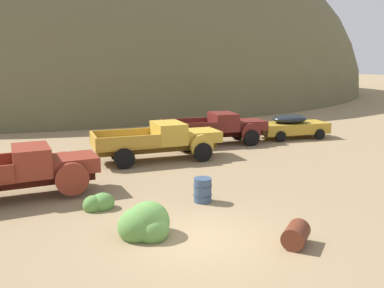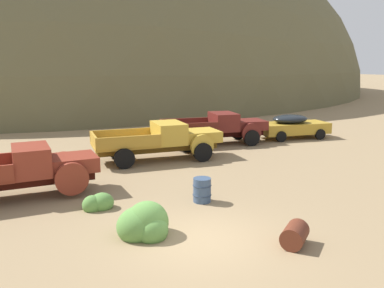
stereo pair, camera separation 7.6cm
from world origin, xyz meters
name	(u,v)px [view 1 (the left image)]	position (x,y,z in m)	size (l,w,h in m)	color
ground_plane	(202,239)	(0.00, 0.00, 0.00)	(300.00, 300.00, 0.00)	#937A56
hill_far_right	(90,92)	(15.92, 56.64, 0.00)	(95.50, 76.25, 55.28)	brown
truck_rust_red	(29,170)	(-3.25, 6.44, 1.00)	(5.84, 2.80, 1.89)	#42140D
truck_faded_yellow	(167,140)	(3.84, 8.81, 1.00)	(6.70, 3.53, 1.89)	brown
truck_oxblood	(222,128)	(8.57, 10.47, 0.99)	(6.62, 3.83, 1.89)	black
car_mustard	(295,126)	(13.73, 9.41, 0.82)	(5.07, 3.05, 1.57)	#B28928
oil_drum_by_truck	(296,235)	(1.91, -1.69, 0.31)	(1.08, 0.98, 0.62)	#5B2819
oil_drum_foreground	(203,190)	(1.76, 2.53, 0.43)	(0.67, 0.67, 0.87)	#384C6B
bush_lone_scrub	(146,225)	(-1.21, 1.07, 0.31)	(1.51, 1.38, 1.27)	#5B8E42
bush_between_trucks	(99,204)	(-1.59, 3.84, 0.19)	(1.08, 0.74, 0.69)	#5B8E42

